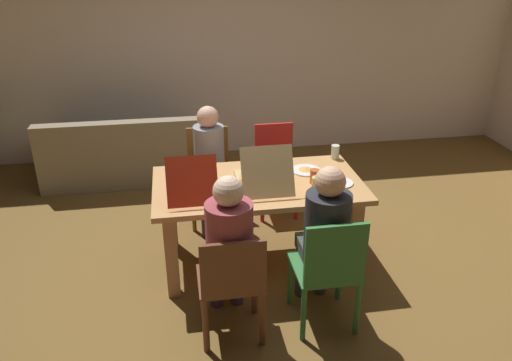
{
  "coord_description": "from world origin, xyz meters",
  "views": [
    {
      "loc": [
        -0.63,
        -3.65,
        2.52
      ],
      "look_at": [
        0.0,
        0.1,
        0.73
      ],
      "focal_mm": 35.15,
      "sensor_mm": 36.0,
      "label": 1
    }
  ],
  "objects_px": {
    "chair_2": "(232,284)",
    "pizza_box_1": "(192,186)",
    "dining_table": "(258,196)",
    "drinking_glass_0": "(315,176)",
    "person_1": "(210,159)",
    "drinking_glass_2": "(317,184)",
    "couch": "(123,156)",
    "person_2": "(229,242)",
    "plate_1": "(339,182)",
    "drinking_glass_1": "(335,152)",
    "chair_0": "(329,268)",
    "chair_3": "(275,165)",
    "pizza_box_0": "(262,177)",
    "person_0": "(324,231)",
    "plate_0": "(306,170)",
    "drinking_glass_3": "(229,195)",
    "chair_1": "(209,170)"
  },
  "relations": [
    {
      "from": "chair_0",
      "to": "pizza_box_0",
      "type": "height_order",
      "value": "pizza_box_0"
    },
    {
      "from": "dining_table",
      "to": "drinking_glass_1",
      "type": "xyz_separation_m",
      "value": [
        0.78,
        0.39,
        0.19
      ]
    },
    {
      "from": "chair_0",
      "to": "pizza_box_1",
      "type": "relative_size",
      "value": 1.67
    },
    {
      "from": "person_2",
      "to": "couch",
      "type": "bearing_deg",
      "value": 108.8
    },
    {
      "from": "chair_0",
      "to": "plate_1",
      "type": "height_order",
      "value": "chair_0"
    },
    {
      "from": "dining_table",
      "to": "chair_3",
      "type": "relative_size",
      "value": 1.88
    },
    {
      "from": "drinking_glass_2",
      "to": "couch",
      "type": "height_order",
      "value": "drinking_glass_2"
    },
    {
      "from": "chair_1",
      "to": "drinking_glass_1",
      "type": "relative_size",
      "value": 7.16
    },
    {
      "from": "chair_2",
      "to": "drinking_glass_0",
      "type": "bearing_deg",
      "value": 46.66
    },
    {
      "from": "plate_0",
      "to": "couch",
      "type": "height_order",
      "value": "couch"
    },
    {
      "from": "person_2",
      "to": "pizza_box_1",
      "type": "relative_size",
      "value": 2.23
    },
    {
      "from": "chair_2",
      "to": "drinking_glass_3",
      "type": "bearing_deg",
      "value": 84.1
    },
    {
      "from": "dining_table",
      "to": "drinking_glass_2",
      "type": "height_order",
      "value": "drinking_glass_2"
    },
    {
      "from": "pizza_box_0",
      "to": "couch",
      "type": "distance_m",
      "value": 2.43
    },
    {
      "from": "plate_1",
      "to": "drinking_glass_1",
      "type": "distance_m",
      "value": 0.53
    },
    {
      "from": "chair_0",
      "to": "chair_2",
      "type": "height_order",
      "value": "chair_0"
    },
    {
      "from": "chair_3",
      "to": "pizza_box_1",
      "type": "bearing_deg",
      "value": -131.13
    },
    {
      "from": "person_0",
      "to": "drinking_glass_3",
      "type": "distance_m",
      "value": 0.77
    },
    {
      "from": "pizza_box_0",
      "to": "drinking_glass_0",
      "type": "xyz_separation_m",
      "value": [
        0.42,
        -0.07,
        0.01
      ]
    },
    {
      "from": "person_1",
      "to": "chair_2",
      "type": "bearing_deg",
      "value": -90.0
    },
    {
      "from": "person_1",
      "to": "chair_2",
      "type": "height_order",
      "value": "person_1"
    },
    {
      "from": "drinking_glass_0",
      "to": "drinking_glass_2",
      "type": "relative_size",
      "value": 0.98
    },
    {
      "from": "chair_2",
      "to": "pizza_box_1",
      "type": "xyz_separation_m",
      "value": [
        -0.21,
        0.84,
        0.34
      ]
    },
    {
      "from": "dining_table",
      "to": "drinking_glass_2",
      "type": "distance_m",
      "value": 0.52
    },
    {
      "from": "drinking_glass_0",
      "to": "drinking_glass_3",
      "type": "height_order",
      "value": "drinking_glass_0"
    },
    {
      "from": "drinking_glass_3",
      "to": "person_2",
      "type": "bearing_deg",
      "value": -97.51
    },
    {
      "from": "pizza_box_0",
      "to": "drinking_glass_0",
      "type": "bearing_deg",
      "value": -9.01
    },
    {
      "from": "drinking_glass_2",
      "to": "chair_0",
      "type": "bearing_deg",
      "value": -97.46
    },
    {
      "from": "chair_1",
      "to": "drinking_glass_1",
      "type": "distance_m",
      "value": 1.26
    },
    {
      "from": "chair_3",
      "to": "couch",
      "type": "relative_size",
      "value": 0.51
    },
    {
      "from": "chair_1",
      "to": "pizza_box_0",
      "type": "bearing_deg",
      "value": -68.23
    },
    {
      "from": "chair_2",
      "to": "couch",
      "type": "bearing_deg",
      "value": 107.99
    },
    {
      "from": "chair_2",
      "to": "plate_0",
      "type": "bearing_deg",
      "value": 54.14
    },
    {
      "from": "person_2",
      "to": "drinking_glass_0",
      "type": "distance_m",
      "value": 1.06
    },
    {
      "from": "person_1",
      "to": "drinking_glass_1",
      "type": "relative_size",
      "value": 9.3
    },
    {
      "from": "chair_0",
      "to": "person_0",
      "type": "xyz_separation_m",
      "value": [
        0.0,
        0.15,
        0.2
      ]
    },
    {
      "from": "drinking_glass_0",
      "to": "drinking_glass_1",
      "type": "xyz_separation_m",
      "value": [
        0.32,
        0.47,
        0.01
      ]
    },
    {
      "from": "drinking_glass_3",
      "to": "couch",
      "type": "relative_size",
      "value": 0.06
    },
    {
      "from": "pizza_box_0",
      "to": "drinking_glass_2",
      "type": "distance_m",
      "value": 0.45
    },
    {
      "from": "dining_table",
      "to": "drinking_glass_0",
      "type": "distance_m",
      "value": 0.5
    },
    {
      "from": "chair_0",
      "to": "chair_1",
      "type": "bearing_deg",
      "value": 110.38
    },
    {
      "from": "plate_1",
      "to": "person_0",
      "type": "bearing_deg",
      "value": -116.14
    },
    {
      "from": "person_2",
      "to": "couch",
      "type": "height_order",
      "value": "person_2"
    },
    {
      "from": "person_1",
      "to": "pizza_box_1",
      "type": "distance_m",
      "value": 0.85
    },
    {
      "from": "pizza_box_0",
      "to": "plate_0",
      "type": "height_order",
      "value": "pizza_box_0"
    },
    {
      "from": "person_2",
      "to": "drinking_glass_0",
      "type": "bearing_deg",
      "value": 41.67
    },
    {
      "from": "drinking_glass_0",
      "to": "drinking_glass_2",
      "type": "height_order",
      "value": "drinking_glass_2"
    },
    {
      "from": "chair_1",
      "to": "chair_2",
      "type": "xyz_separation_m",
      "value": [
        -0.0,
        -1.82,
        -0.04
      ]
    },
    {
      "from": "dining_table",
      "to": "chair_0",
      "type": "xyz_separation_m",
      "value": [
        0.34,
        -0.91,
        -0.13
      ]
    },
    {
      "from": "plate_1",
      "to": "drinking_glass_2",
      "type": "distance_m",
      "value": 0.25
    }
  ]
}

